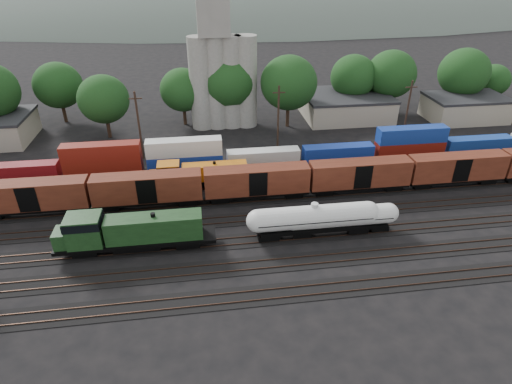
{
  "coord_description": "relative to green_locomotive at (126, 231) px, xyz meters",
  "views": [
    {
      "loc": [
        -1.9,
        -48.67,
        31.94
      ],
      "look_at": [
        5.23,
        2.0,
        3.0
      ],
      "focal_mm": 30.0,
      "sensor_mm": 36.0,
      "label": 1
    }
  ],
  "objects": [
    {
      "name": "tree_band",
      "position": [
        12.85,
        42.72,
        5.25
      ],
      "size": [
        159.37,
        19.92,
        14.43
      ],
      "color": "black",
      "rests_on": "ground"
    },
    {
      "name": "orange_locomotive",
      "position": [
        8.55,
        15.0,
        -0.49
      ],
      "size": [
        16.36,
        2.73,
        4.09
      ],
      "color": "black",
      "rests_on": "ground"
    },
    {
      "name": "tank_car_a",
      "position": [
        22.91,
        0.0,
        -0.17
      ],
      "size": [
        17.11,
        3.06,
        4.48
      ],
      "color": "silver",
      "rests_on": "ground"
    },
    {
      "name": "green_locomotive",
      "position": [
        0.0,
        0.0,
        0.0
      ],
      "size": [
        18.95,
        3.34,
        5.02
      ],
      "color": "black",
      "rests_on": "ground"
    },
    {
      "name": "grain_silo",
      "position": [
        14.63,
        41.0,
        8.42
      ],
      "size": [
        13.4,
        5.0,
        29.0
      ],
      "color": "gray",
      "rests_on": "ground"
    },
    {
      "name": "industrial_sheds",
      "position": [
        17.97,
        40.25,
        -0.28
      ],
      "size": [
        119.38,
        17.26,
        5.1
      ],
      "color": "#9E937F",
      "rests_on": "ground"
    },
    {
      "name": "distant_hills",
      "position": [
        35.26,
        265.0,
        -23.4
      ],
      "size": [
        860.0,
        286.0,
        130.0
      ],
      "color": "#59665B",
      "rests_on": "ground"
    },
    {
      "name": "utility_poles",
      "position": [
        11.34,
        27.0,
        3.37
      ],
      "size": [
        122.2,
        0.36,
        12.0
      ],
      "color": "black",
      "rests_on": "ground"
    },
    {
      "name": "tracks",
      "position": [
        11.34,
        5.0,
        -2.79
      ],
      "size": [
        180.0,
        33.2,
        0.2
      ],
      "color": "black",
      "rests_on": "ground"
    },
    {
      "name": "tank_car_b",
      "position": [
        26.55,
        0.0,
        -0.46
      ],
      "size": [
        15.1,
        2.7,
        3.96
      ],
      "color": "silver",
      "rests_on": "ground"
    },
    {
      "name": "container_wall",
      "position": [
        5.56,
        20.0,
        -0.46
      ],
      "size": [
        160.0,
        2.6,
        5.8
      ],
      "color": "black",
      "rests_on": "ground"
    },
    {
      "name": "boxcar_string",
      "position": [
        17.11,
        10.0,
        0.28
      ],
      "size": [
        169.0,
        2.9,
        4.2
      ],
      "color": "black",
      "rests_on": "ground"
    },
    {
      "name": "ground",
      "position": [
        11.34,
        5.0,
        -2.84
      ],
      "size": [
        600.0,
        600.0,
        0.0
      ],
      "primitive_type": "plane",
      "color": "black"
    }
  ]
}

